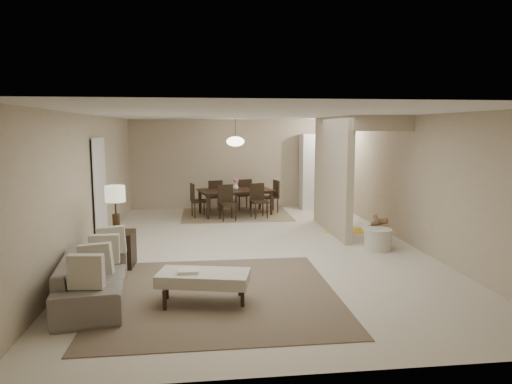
{
  "coord_description": "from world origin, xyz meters",
  "views": [
    {
      "loc": [
        -1.0,
        -8.35,
        2.25
      ],
      "look_at": [
        0.01,
        0.2,
        1.05
      ],
      "focal_mm": 32.0,
      "sensor_mm": 36.0,
      "label": 1
    }
  ],
  "objects": [
    {
      "name": "floor",
      "position": [
        0.0,
        0.0,
        0.0
      ],
      "size": [
        9.0,
        9.0,
        0.0
      ],
      "primitive_type": "plane",
      "color": "beige",
      "rests_on": "ground"
    },
    {
      "name": "ceiling",
      "position": [
        0.0,
        0.0,
        2.5
      ],
      "size": [
        9.0,
        9.0,
        0.0
      ],
      "primitive_type": "plane",
      "rotation": [
        3.14,
        0.0,
        0.0
      ],
      "color": "white",
      "rests_on": "back_wall"
    },
    {
      "name": "back_wall",
      "position": [
        0.0,
        4.5,
        1.25
      ],
      "size": [
        6.0,
        0.0,
        6.0
      ],
      "primitive_type": "plane",
      "rotation": [
        1.57,
        0.0,
        0.0
      ],
      "color": "tan",
      "rests_on": "floor"
    },
    {
      "name": "left_wall",
      "position": [
        -3.0,
        0.0,
        1.25
      ],
      "size": [
        0.0,
        9.0,
        9.0
      ],
      "primitive_type": "plane",
      "rotation": [
        1.57,
        0.0,
        1.57
      ],
      "color": "tan",
      "rests_on": "floor"
    },
    {
      "name": "right_wall",
      "position": [
        3.0,
        0.0,
        1.25
      ],
      "size": [
        0.0,
        9.0,
        9.0
      ],
      "primitive_type": "plane",
      "rotation": [
        1.57,
        0.0,
        -1.57
      ],
      "color": "tan",
      "rests_on": "floor"
    },
    {
      "name": "partition",
      "position": [
        1.8,
        1.25,
        1.25
      ],
      "size": [
        0.15,
        2.5,
        2.5
      ],
      "primitive_type": "cube",
      "color": "tan",
      "rests_on": "floor"
    },
    {
      "name": "doorway",
      "position": [
        -2.97,
        0.6,
        1.02
      ],
      "size": [
        0.04,
        0.9,
        2.04
      ],
      "primitive_type": "cube",
      "color": "black",
      "rests_on": "floor"
    },
    {
      "name": "pantry_cabinet",
      "position": [
        2.35,
        4.15,
        1.05
      ],
      "size": [
        1.2,
        0.55,
        2.1
      ],
      "primitive_type": "cube",
      "color": "white",
      "rests_on": "floor"
    },
    {
      "name": "flush_light",
      "position": [
        2.3,
        3.2,
        2.46
      ],
      "size": [
        0.44,
        0.44,
        0.05
      ],
      "primitive_type": "cylinder",
      "color": "white",
      "rests_on": "ceiling"
    },
    {
      "name": "living_rug",
      "position": [
        -0.81,
        -2.34,
        0.01
      ],
      "size": [
        3.2,
        3.2,
        0.01
      ],
      "primitive_type": "cube",
      "color": "brown",
      "rests_on": "floor"
    },
    {
      "name": "sofa",
      "position": [
        -2.45,
        -2.34,
        0.29
      ],
      "size": [
        2.09,
        1.03,
        0.59
      ],
      "primitive_type": "imported",
      "rotation": [
        0.0,
        0.0,
        1.7
      ],
      "color": "slate",
      "rests_on": "floor"
    },
    {
      "name": "ottoman_bench",
      "position": [
        -1.01,
        -2.64,
        0.33
      ],
      "size": [
        1.25,
        0.77,
        0.42
      ],
      "rotation": [
        0.0,
        0.0,
        -0.22
      ],
      "color": "beige",
      "rests_on": "living_rug"
    },
    {
      "name": "side_table",
      "position": [
        -2.4,
        -0.89,
        0.29
      ],
      "size": [
        0.55,
        0.55,
        0.58
      ],
      "primitive_type": "cube",
      "rotation": [
        0.0,
        0.0,
        -0.03
      ],
      "color": "black",
      "rests_on": "floor"
    },
    {
      "name": "table_lamp",
      "position": [
        -2.4,
        -0.89,
        1.14
      ],
      "size": [
        0.32,
        0.32,
        0.76
      ],
      "color": "#402F1B",
      "rests_on": "side_table"
    },
    {
      "name": "round_pouf",
      "position": [
        2.23,
        -0.38,
        0.2
      ],
      "size": [
        0.51,
        0.51,
        0.4
      ],
      "primitive_type": "cylinder",
      "color": "beige",
      "rests_on": "floor"
    },
    {
      "name": "wicker_basket",
      "position": [
        2.4,
        0.0,
        0.18
      ],
      "size": [
        0.51,
        0.51,
        0.35
      ],
      "primitive_type": "cylinder",
      "rotation": [
        0.0,
        0.0,
        0.27
      ],
      "color": "#996B3D",
      "rests_on": "floor"
    },
    {
      "name": "dining_rug",
      "position": [
        -0.14,
        3.44,
        0.01
      ],
      "size": [
        2.8,
        2.1,
        0.01
      ],
      "primitive_type": "cube",
      "color": "brown",
      "rests_on": "floor"
    },
    {
      "name": "dining_table",
      "position": [
        -0.14,
        3.44,
        0.33
      ],
      "size": [
        2.08,
        1.46,
        0.66
      ],
      "primitive_type": "imported",
      "rotation": [
        0.0,
        0.0,
        0.23
      ],
      "color": "black",
      "rests_on": "dining_rug"
    },
    {
      "name": "dining_chairs",
      "position": [
        -0.14,
        3.44,
        0.44
      ],
      "size": [
        2.36,
        1.92,
        0.87
      ],
      "color": "black",
      "rests_on": "dining_rug"
    },
    {
      "name": "vase",
      "position": [
        -0.14,
        3.44,
        0.74
      ],
      "size": [
        0.18,
        0.18,
        0.16
      ],
      "primitive_type": "imported",
      "rotation": [
        0.0,
        0.0,
        -0.2
      ],
      "color": "white",
      "rests_on": "dining_table"
    },
    {
      "name": "yellow_mat",
      "position": [
        2.12,
        1.29,
        0.01
      ],
      "size": [
        0.94,
        0.67,
        0.01
      ],
      "primitive_type": "cube",
      "rotation": [
        0.0,
        0.0,
        -0.18
      ],
      "color": "yellow",
      "rests_on": "floor"
    },
    {
      "name": "pendant_light",
      "position": [
        -0.14,
        3.44,
        1.92
      ],
      "size": [
        0.46,
        0.46,
        0.71
      ],
      "color": "#402F1B",
      "rests_on": "ceiling"
    }
  ]
}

